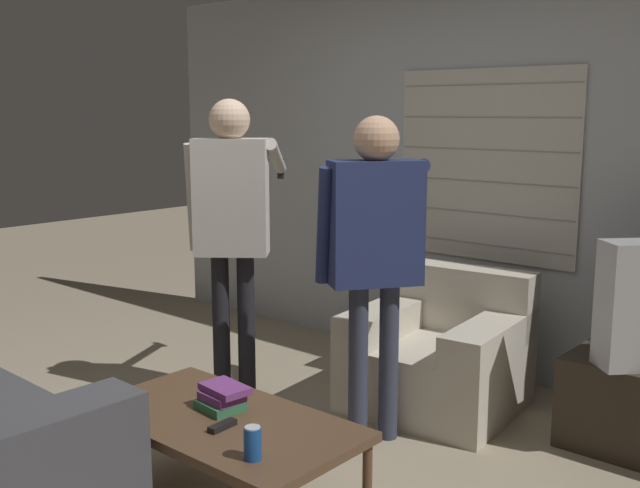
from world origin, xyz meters
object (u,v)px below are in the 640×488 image
coffee_table (223,426)px  person_right_standing (374,237)px  person_left_standing (232,212)px  spare_remote (222,426)px  armchair_beige (440,354)px  soda_can (253,443)px  book_stack (222,397)px

coffee_table → person_right_standing: person_right_standing is taller
person_left_standing → spare_remote: (0.98, -0.97, -0.68)m
person_right_standing → spare_remote: bearing=-141.7°
coffee_table → person_left_standing: bearing=134.9°
person_left_standing → armchair_beige: bearing=-1.1°
armchair_beige → coffee_table: armchair_beige is taller
person_right_standing → spare_remote: (0.05, -1.07, -0.63)m
armchair_beige → spare_remote: armchair_beige is taller
person_left_standing → person_right_standing: (0.93, 0.10, -0.05)m
armchair_beige → person_right_standing: person_right_standing is taller
person_left_standing → soda_can: size_ratio=13.88×
soda_can → spare_remote: 0.31m
soda_can → book_stack: bearing=151.0°
coffee_table → person_left_standing: person_left_standing is taller
armchair_beige → book_stack: armchair_beige is taller
armchair_beige → book_stack: 1.58m
person_right_standing → soda_can: size_ratio=13.18×
armchair_beige → spare_remote: 1.70m
book_stack → soda_can: 0.49m
spare_remote → person_left_standing: bearing=132.8°
coffee_table → soda_can: bearing=-26.3°
armchair_beige → book_stack: (-0.12, -1.56, 0.18)m
coffee_table → spare_remote: spare_remote is taller
armchair_beige → soda_can: size_ratio=7.64×
spare_remote → soda_can: bearing=-23.1°
armchair_beige → person_left_standing: (-0.95, -0.72, 0.82)m
armchair_beige → person_left_standing: bearing=31.6°
book_stack → soda_can: soda_can is taller
soda_can → person_right_standing: bearing=105.7°
person_right_standing → spare_remote: size_ratio=12.62×
armchair_beige → soda_can: (0.31, -1.80, 0.19)m
spare_remote → armchair_beige: bearing=88.5°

